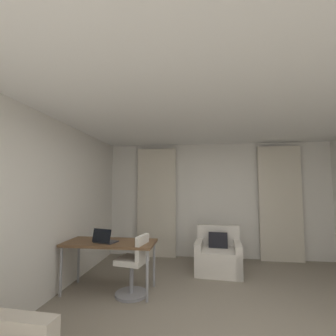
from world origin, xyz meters
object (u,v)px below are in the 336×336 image
Objects in this scene: desk_chair at (134,268)px; laptop at (105,240)px; desk at (110,246)px; armchair at (218,256)px.

desk_chair is 0.62m from laptop.
desk is 0.15m from laptop.
laptop is at bearing 179.19° from desk_chair.
armchair is 2.08m from desk.
desk_chair is at bearing -0.81° from laptop.
desk_chair is (-1.32, -1.18, 0.11)m from armchair.
laptop is (-0.05, -0.09, 0.11)m from desk.
armchair is at bearing 33.30° from laptop.
desk_chair reaches higher than desk.
desk is at bearing 166.54° from desk_chair.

